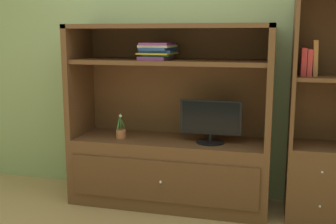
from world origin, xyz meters
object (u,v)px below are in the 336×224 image
media_console (170,150)px  upright_book_row (309,61)px  potted_plant (121,133)px  tv_monitor (211,121)px  bookshelf_tall (320,149)px  magazine_stack (158,51)px

media_console → upright_book_row: media_console is taller
media_console → potted_plant: (-0.42, -0.08, 0.14)m
media_console → tv_monitor: media_console is taller
potted_plant → bookshelf_tall: bearing=2.9°
bookshelf_tall → upright_book_row: bookshelf_tall is taller
magazine_stack → bookshelf_tall: bearing=0.3°
potted_plant → upright_book_row: size_ratio=0.81×
magazine_stack → media_console: bearing=2.7°
potted_plant → magazine_stack: magazine_stack is taller
media_console → tv_monitor: bearing=-7.6°
media_console → upright_book_row: size_ratio=6.22×
tv_monitor → potted_plant: (-0.79, -0.03, -0.14)m
media_console → magazine_stack: 0.87m
media_console → tv_monitor: 0.47m
tv_monitor → magazine_stack: bearing=174.7°
tv_monitor → media_console: bearing=172.4°
magazine_stack → upright_book_row: (1.23, -0.00, -0.07)m
tv_monitor → upright_book_row: bearing=3.1°
tv_monitor → bookshelf_tall: size_ratio=0.28×
bookshelf_tall → upright_book_row: bearing=-175.3°
tv_monitor → bookshelf_tall: bookshelf_tall is taller
tv_monitor → bookshelf_tall: 0.91m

